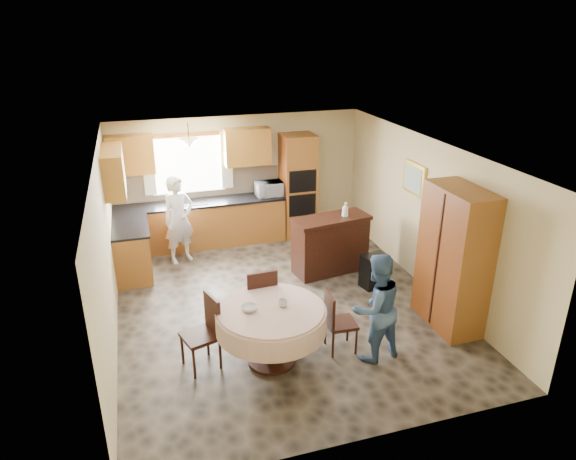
% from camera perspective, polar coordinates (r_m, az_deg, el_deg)
% --- Properties ---
extents(floor, '(5.00, 6.00, 0.01)m').
position_cam_1_polar(floor, '(8.28, -0.80, -8.24)').
color(floor, brown).
rests_on(floor, ground).
extents(ceiling, '(5.00, 6.00, 0.01)m').
position_cam_1_polar(ceiling, '(7.33, -0.90, 8.82)').
color(ceiling, white).
rests_on(ceiling, wall_back).
extents(wall_back, '(5.00, 0.02, 2.50)m').
position_cam_1_polar(wall_back, '(10.48, -5.46, 5.82)').
color(wall_back, '#CBB982').
rests_on(wall_back, floor).
extents(wall_front, '(5.00, 0.02, 2.50)m').
position_cam_1_polar(wall_front, '(5.25, 8.56, -12.38)').
color(wall_front, '#CBB982').
rests_on(wall_front, floor).
extents(wall_left, '(0.02, 6.00, 2.50)m').
position_cam_1_polar(wall_left, '(7.48, -19.57, -2.37)').
color(wall_left, '#CBB982').
rests_on(wall_left, floor).
extents(wall_right, '(0.02, 6.00, 2.50)m').
position_cam_1_polar(wall_right, '(8.70, 15.17, 1.63)').
color(wall_right, '#CBB982').
rests_on(wall_right, floor).
extents(window, '(1.40, 0.03, 1.10)m').
position_cam_1_polar(window, '(10.22, -11.04, 7.12)').
color(window, white).
rests_on(window, wall_back).
extents(curtain_left, '(0.22, 0.02, 1.15)m').
position_cam_1_polar(curtain_left, '(10.11, -15.27, 6.88)').
color(curtain_left, white).
rests_on(curtain_left, wall_back).
extents(curtain_right, '(0.22, 0.02, 1.15)m').
position_cam_1_polar(curtain_right, '(10.26, -6.83, 7.73)').
color(curtain_right, white).
rests_on(curtain_right, wall_back).
extents(base_cab_back, '(3.30, 0.60, 0.88)m').
position_cam_1_polar(base_cab_back, '(10.33, -9.56, 0.61)').
color(base_cab_back, '#A9712D').
rests_on(base_cab_back, floor).
extents(counter_back, '(3.30, 0.64, 0.04)m').
position_cam_1_polar(counter_back, '(10.17, -9.73, 3.01)').
color(counter_back, black).
rests_on(counter_back, base_cab_back).
extents(base_cab_left, '(0.60, 1.20, 0.88)m').
position_cam_1_polar(base_cab_left, '(9.44, -16.91, -2.24)').
color(base_cab_left, '#A9712D').
rests_on(base_cab_left, floor).
extents(counter_left, '(0.64, 1.20, 0.04)m').
position_cam_1_polar(counter_left, '(9.27, -17.22, 0.35)').
color(counter_left, black).
rests_on(counter_left, base_cab_left).
extents(backsplash, '(3.30, 0.02, 0.55)m').
position_cam_1_polar(backsplash, '(10.36, -10.05, 4.98)').
color(backsplash, '#CAB18F').
rests_on(backsplash, wall_back).
extents(wall_cab_left, '(0.85, 0.33, 0.72)m').
position_cam_1_polar(wall_cab_left, '(9.96, -17.12, 7.99)').
color(wall_cab_left, gold).
rests_on(wall_cab_left, wall_back).
extents(wall_cab_right, '(0.90, 0.33, 0.72)m').
position_cam_1_polar(wall_cab_right, '(10.18, -4.56, 9.21)').
color(wall_cab_right, gold).
rests_on(wall_cab_right, wall_back).
extents(wall_cab_side, '(0.33, 1.20, 0.72)m').
position_cam_1_polar(wall_cab_side, '(8.96, -18.82, 6.25)').
color(wall_cab_side, gold).
rests_on(wall_cab_side, wall_left).
extents(oven_tower, '(0.66, 0.62, 2.12)m').
position_cam_1_polar(oven_tower, '(10.52, 1.09, 4.92)').
color(oven_tower, '#A9712D').
rests_on(oven_tower, floor).
extents(oven_upper, '(0.56, 0.01, 0.45)m').
position_cam_1_polar(oven_upper, '(10.18, 1.65, 5.43)').
color(oven_upper, black).
rests_on(oven_upper, oven_tower).
extents(oven_lower, '(0.56, 0.01, 0.45)m').
position_cam_1_polar(oven_lower, '(10.34, 1.62, 2.78)').
color(oven_lower, black).
rests_on(oven_lower, oven_tower).
extents(pendant, '(0.36, 0.36, 0.18)m').
position_cam_1_polar(pendant, '(9.63, -10.93, 9.40)').
color(pendant, beige).
rests_on(pendant, ceiling).
extents(sideboard, '(1.43, 0.76, 0.97)m').
position_cam_1_polar(sideboard, '(9.14, 4.72, -1.80)').
color(sideboard, '#37190F').
rests_on(sideboard, floor).
extents(space_heater, '(0.48, 0.38, 0.58)m').
position_cam_1_polar(space_heater, '(8.80, 9.55, -4.48)').
color(space_heater, black).
rests_on(space_heater, floor).
extents(cupboard, '(0.55, 1.10, 2.11)m').
position_cam_1_polar(cupboard, '(7.70, 17.94, -3.07)').
color(cupboard, '#A9712D').
rests_on(cupboard, floor).
extents(dining_table, '(1.43, 1.43, 0.81)m').
position_cam_1_polar(dining_table, '(6.70, -1.89, -10.00)').
color(dining_table, '#37190F').
rests_on(dining_table, floor).
extents(chair_left, '(0.54, 0.54, 0.99)m').
position_cam_1_polar(chair_left, '(6.78, -9.17, -10.74)').
color(chair_left, '#37190F').
rests_on(chair_left, floor).
extents(chair_back, '(0.47, 0.47, 1.04)m').
position_cam_1_polar(chair_back, '(7.31, -3.09, -7.56)').
color(chair_back, '#37190F').
rests_on(chair_back, floor).
extents(chair_right, '(0.40, 0.40, 0.89)m').
position_cam_1_polar(chair_right, '(7.02, 5.38, -9.82)').
color(chair_right, '#37190F').
rests_on(chair_right, floor).
extents(framed_picture, '(0.06, 0.64, 0.53)m').
position_cam_1_polar(framed_picture, '(8.89, 13.84, 5.57)').
color(framed_picture, yellow).
rests_on(framed_picture, wall_right).
extents(microwave, '(0.54, 0.38, 0.29)m').
position_cam_1_polar(microwave, '(10.32, -2.12, 4.58)').
color(microwave, silver).
rests_on(microwave, counter_back).
extents(person_sink, '(0.71, 0.60, 1.64)m').
position_cam_1_polar(person_sink, '(9.59, -12.03, 1.12)').
color(person_sink, silver).
rests_on(person_sink, floor).
extents(person_dining, '(0.82, 0.69, 1.51)m').
position_cam_1_polar(person_dining, '(6.82, 9.72, -8.52)').
color(person_dining, '#3A577F').
rests_on(person_dining, floor).
extents(bowl_sideboard, '(0.25, 0.25, 0.05)m').
position_cam_1_polar(bowl_sideboard, '(8.85, 3.23, 1.00)').
color(bowl_sideboard, '#B2B2B2').
rests_on(bowl_sideboard, sideboard).
extents(bottle_sideboard, '(0.15, 0.15, 0.31)m').
position_cam_1_polar(bottle_sideboard, '(8.99, 6.37, 2.12)').
color(bottle_sideboard, silver).
rests_on(bottle_sideboard, sideboard).
extents(cup_table, '(0.15, 0.15, 0.09)m').
position_cam_1_polar(cup_table, '(6.62, -0.59, -8.10)').
color(cup_table, '#B2B2B2').
rests_on(cup_table, dining_table).
extents(bowl_table, '(0.27, 0.27, 0.06)m').
position_cam_1_polar(bowl_table, '(6.56, -4.33, -8.64)').
color(bowl_table, '#B2B2B2').
rests_on(bowl_table, dining_table).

